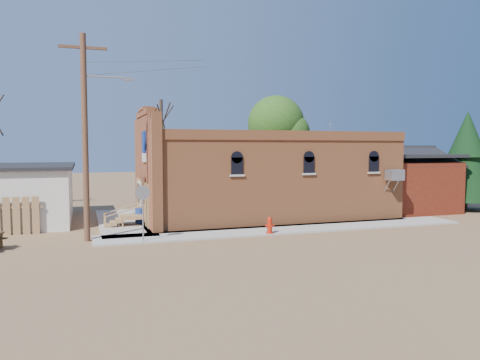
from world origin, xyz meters
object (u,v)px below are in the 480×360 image
object	(u,v)px
utility_pole	(86,132)
fire_hydrant	(270,225)
brick_bar	(261,178)
stop_sign	(143,198)
trash_barrel	(140,216)

from	to	relation	value
utility_pole	fire_hydrant	world-z (taller)	utility_pole
brick_bar	stop_sign	distance (m)	9.35
fire_hydrant	stop_sign	xyz separation A→B (m)	(-5.89, 0.00, 1.48)
fire_hydrant	trash_barrel	distance (m)	7.40
stop_sign	trash_barrel	world-z (taller)	stop_sign
stop_sign	utility_pole	bearing A→B (deg)	175.13
brick_bar	trash_barrel	xyz separation A→B (m)	(-7.11, -0.49, -1.86)
utility_pole	fire_hydrant	size ratio (longest dim) A/B	11.59
fire_hydrant	trash_barrel	bearing A→B (deg)	147.67
trash_barrel	stop_sign	bearing A→B (deg)	-95.03
brick_bar	utility_pole	xyz separation A→B (m)	(-9.79, -4.29, 2.43)
fire_hydrant	brick_bar	bearing A→B (deg)	83.43
utility_pole	fire_hydrant	bearing A→B (deg)	-8.43
brick_bar	utility_pole	distance (m)	10.96
utility_pole	trash_barrel	world-z (taller)	utility_pole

